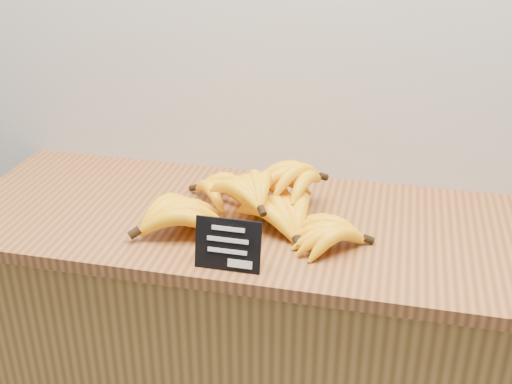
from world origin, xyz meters
name	(u,v)px	position (x,y,z in m)	size (l,w,h in m)	color
counter	(260,375)	(0.19, 2.75, 0.45)	(1.30, 0.50, 0.90)	olive
counter_top	(261,223)	(0.19, 2.75, 0.92)	(1.42, 0.54, 0.03)	#975C2E
chalkboard_sign	(228,245)	(0.17, 2.53, 0.98)	(0.13, 0.01, 0.11)	black
banana_pile	(255,202)	(0.18, 2.74, 0.97)	(0.54, 0.38, 0.12)	#FFBB0A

